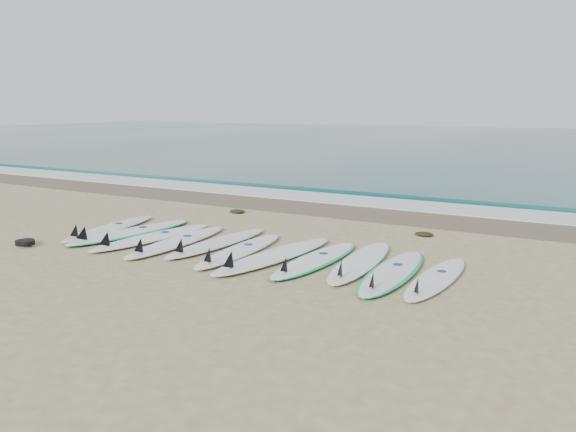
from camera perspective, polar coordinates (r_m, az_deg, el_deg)
The scene contains 19 objects.
ground at distance 9.38m, azimuth -4.15°, elevation -3.56°, with size 120.00×120.00×0.00m, color tan.
ocean at distance 40.45m, azimuth 22.28°, elevation 6.92°, with size 120.00×55.00×0.03m, color #215E60.
wet_sand_band at distance 12.92m, azimuth 5.90°, elevation 0.49°, with size 120.00×1.80×0.01m, color brown.
foam_band at distance 14.19m, azimuth 8.15°, elevation 1.44°, with size 120.00×1.40×0.04m, color silver.
wave_crest at distance 15.58m, azimuth 10.16°, elevation 2.35°, with size 120.00×1.00×0.10m, color #215E60.
surfboard_0 at distance 11.36m, azimuth -17.82°, elevation -1.18°, with size 0.92×2.68×0.34m.
surfboard_1 at distance 10.93m, azimuth -15.80°, elevation -1.57°, with size 1.05×2.84×0.35m.
surfboard_2 at distance 10.37m, azimuth -13.83°, elevation -2.10°, with size 0.92×2.78×0.35m.
surfboard_3 at distance 9.94m, azimuth -11.35°, elevation -2.56°, with size 0.70×2.73×0.35m.
surfboard_4 at distance 9.75m, azimuth -7.35°, elevation -2.71°, with size 0.68×2.63×0.33m.
surfboard_5 at distance 9.20m, azimuth -5.06°, elevation -3.51°, with size 0.68×2.59×0.33m.
surfboard_6 at distance 8.83m, azimuth -1.61°, elevation -4.04°, with size 1.00×2.91×0.37m.
surfboard_7 at distance 8.67m, azimuth 2.73°, elevation -4.45°, with size 0.70×2.53×0.32m.
surfboard_8 at distance 8.57m, azimuth 7.28°, elevation -4.63°, with size 0.78×2.67×0.34m.
surfboard_9 at distance 8.16m, azimuth 10.52°, elevation -5.61°, with size 0.73×2.59×0.33m.
surfboard_10 at distance 7.98m, azimuth 14.75°, elevation -6.15°, with size 0.57×2.33×0.30m.
seaweed_near at distance 12.74m, azimuth -5.18°, elevation 0.49°, with size 0.37×0.29×0.07m, color black.
seaweed_far at distance 10.74m, azimuth 13.66°, elevation -1.79°, with size 0.35×0.27×0.07m, color black.
leash_coil at distance 10.75m, azimuth -25.12°, elevation -2.44°, with size 0.46×0.36×0.11m.
Camera 1 is at (5.02, -7.57, 2.36)m, focal length 35.00 mm.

